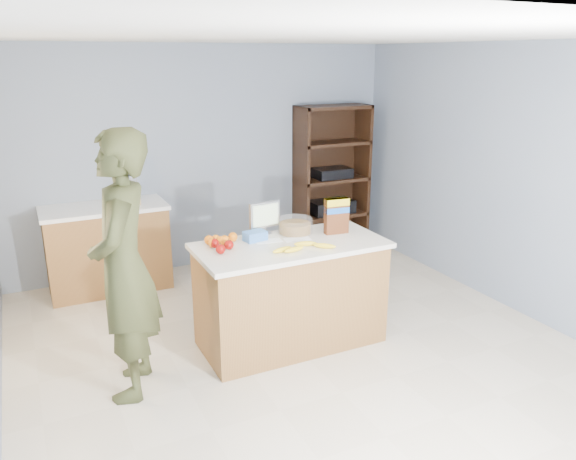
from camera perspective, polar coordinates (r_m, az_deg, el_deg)
name	(u,v)px	position (r m, az deg, el deg)	size (l,w,h in m)	color
floor	(307,358)	(4.72, 1.90, -12.83)	(4.50, 5.00, 0.02)	beige
walls	(309,158)	(4.14, 2.13, 7.32)	(4.52, 5.02, 2.51)	gray
counter_peninsula	(291,298)	(4.77, 0.26, -6.88)	(1.56, 0.76, 0.90)	brown
back_cabinet	(107,248)	(6.15, -17.87, -1.71)	(1.24, 0.62, 0.90)	brown
shelving_unit	(330,181)	(7.05, 4.26, 4.95)	(0.90, 0.40, 1.80)	black
person	(124,267)	(4.07, -16.34, -3.64)	(0.70, 0.46, 1.93)	#34381C
knife_block	(133,193)	(5.97, -15.43, 3.61)	(0.12, 0.10, 0.31)	tan
envelopes	(283,240)	(4.66, -0.51, -1.03)	(0.47, 0.20, 0.00)	white
bananas	(302,247)	(4.44, 1.39, -1.75)	(0.52, 0.24, 0.04)	yellow
apples	(221,246)	(4.44, -6.80, -1.60)	(0.17, 0.24, 0.08)	#7F0905
oranges	(219,240)	(4.58, -6.97, -1.02)	(0.28, 0.17, 0.08)	orange
blue_carton	(255,236)	(4.65, -3.37, -0.61)	(0.18, 0.12, 0.08)	blue
salad_bowl	(295,227)	(4.84, 0.72, 0.35)	(0.30, 0.30, 0.13)	#267219
tv	(265,216)	(4.79, -2.39, 1.42)	(0.28, 0.12, 0.28)	silver
cereal_box	(337,213)	(4.82, 4.96, 1.72)	(0.21, 0.10, 0.31)	#592B14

